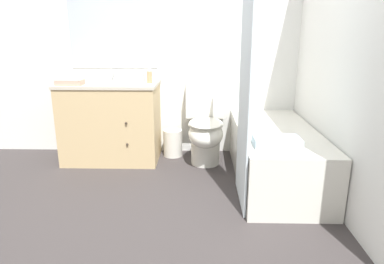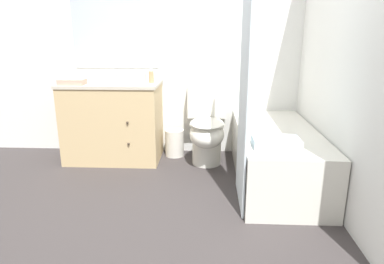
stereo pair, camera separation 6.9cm
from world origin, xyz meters
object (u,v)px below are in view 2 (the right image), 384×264
wastebasket (175,143)px  soap_dispenser (151,76)px  toilet (207,127)px  bathtub (276,155)px  hand_towel_folded (72,82)px  bath_towel_folded (276,142)px  vanity_cabinet (114,120)px  tissue_box (139,77)px  sink_faucet (116,76)px

wastebasket → soap_dispenser: bearing=-149.6°
toilet → bathtub: toilet is taller
toilet → soap_dispenser: (-0.57, 0.05, 0.51)m
hand_towel_folded → bath_towel_folded: 2.03m
hand_towel_folded → soap_dispenser: bearing=13.0°
soap_dispenser → bath_towel_folded: size_ratio=0.42×
vanity_cabinet → tissue_box: tissue_box is taller
bathtub → wastebasket: bathtub is taller
soap_dispenser → hand_towel_folded: (-0.75, -0.17, -0.04)m
toilet → wastebasket: 0.46m
sink_faucet → vanity_cabinet: bearing=-90.0°
bathtub → bath_towel_folded: (-0.10, -0.48, 0.27)m
wastebasket → tissue_box: 0.81m
vanity_cabinet → bathtub: bearing=-17.0°
soap_dispenser → bathtub: bearing=-22.0°
wastebasket → hand_towel_folded: (-0.96, -0.30, 0.70)m
toilet → hand_towel_folded: 1.40m
sink_faucet → tissue_box: sink_faucet is taller
bath_towel_folded → wastebasket: bearing=128.8°
toilet → bath_towel_folded: size_ratio=2.33×
wastebasket → tissue_box: (-0.35, -0.11, 0.73)m
bath_towel_folded → vanity_cabinet: bearing=147.1°
sink_faucet → hand_towel_folded: bearing=-130.5°
wastebasket → hand_towel_folded: hand_towel_folded is taller
vanity_cabinet → bath_towel_folded: vanity_cabinet is taller
vanity_cabinet → wastebasket: 0.70m
vanity_cabinet → bath_towel_folded: size_ratio=2.83×
bathtub → hand_towel_folded: 2.06m
vanity_cabinet → hand_towel_folded: hand_towel_folded is taller
vanity_cabinet → toilet: vanity_cabinet is taller
vanity_cabinet → tissue_box: (0.28, 0.01, 0.45)m
vanity_cabinet → sink_faucet: sink_faucet is taller
bathtub → wastebasket: 1.16m
vanity_cabinet → toilet: 0.99m
toilet → tissue_box: (-0.70, 0.07, 0.49)m
vanity_cabinet → toilet: bearing=-3.4°
hand_towel_folded → bath_towel_folded: size_ratio=0.70×
bathtub → bath_towel_folded: 0.57m
sink_faucet → bath_towel_folded: size_ratio=0.41×
sink_faucet → toilet: (0.99, -0.26, -0.48)m
toilet → soap_dispenser: bearing=175.0°
wastebasket → toilet: bearing=-26.2°
toilet → sink_faucet: bearing=165.0°
bathtub → soap_dispenser: 1.44m
hand_towel_folded → bath_towel_folded: hand_towel_folded is taller
bathtub → hand_towel_folded: size_ratio=6.32×
vanity_cabinet → bathtub: vanity_cabinet is taller
hand_towel_folded → wastebasket: bearing=17.2°
bathtub → tissue_box: bearing=159.3°
bathtub → bath_towel_folded: size_ratio=4.45×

